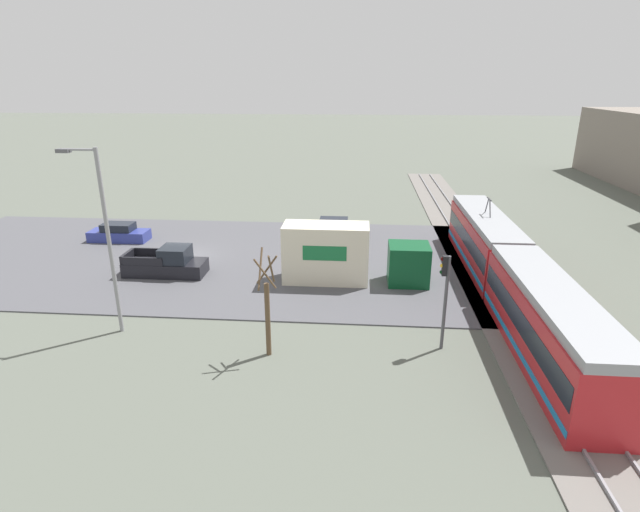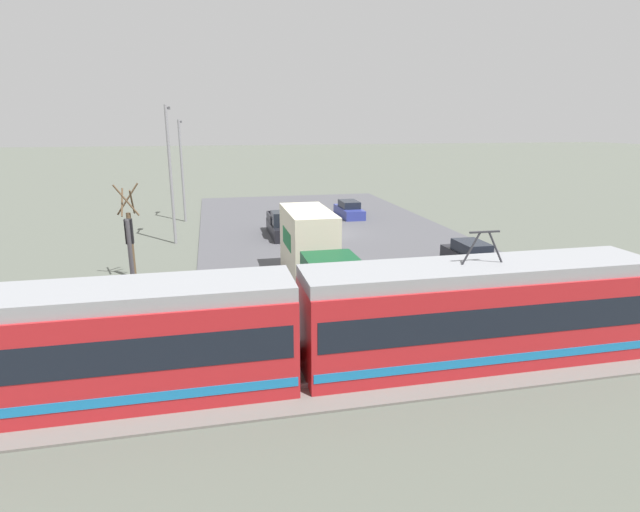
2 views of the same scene
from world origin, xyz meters
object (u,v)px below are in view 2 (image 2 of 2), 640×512
(pickup_truck, at_px, (284,226))
(street_lamp_mid_block, at_px, (182,164))
(traffic_light_pole, at_px, (132,262))
(street_tree, at_px, (131,236))
(light_rail_tram, at_px, (298,329))
(sedan_car_1, at_px, (349,210))
(sedan_car_0, at_px, (471,256))
(box_truck, at_px, (313,253))
(street_lamp_near_crossing, at_px, (170,167))

(pickup_truck, xyz_separation_m, street_lamp_mid_block, (7.47, -8.02, 4.09))
(traffic_light_pole, relative_size, street_tree, 0.92)
(light_rail_tram, height_order, sedan_car_1, light_rail_tram)
(sedan_car_0, bearing_deg, box_truck, 7.59)
(light_rail_tram, xyz_separation_m, street_lamp_near_crossing, (5.16, -21.09, 3.56))
(sedan_car_0, height_order, street_lamp_near_crossing, street_lamp_near_crossing)
(sedan_car_0, bearing_deg, street_lamp_near_crossing, -30.68)
(sedan_car_1, relative_size, street_tree, 0.89)
(light_rail_tram, xyz_separation_m, traffic_light_pole, (5.64, -4.67, 1.32))
(street_lamp_mid_block, bearing_deg, box_truck, 110.07)
(street_lamp_near_crossing, bearing_deg, pickup_truck, -177.80)
(street_tree, bearing_deg, street_lamp_mid_block, -97.08)
(sedan_car_1, height_order, street_tree, street_tree)
(traffic_light_pole, bearing_deg, street_lamp_near_crossing, -91.66)
(street_tree, bearing_deg, pickup_truck, -138.13)
(sedan_car_0, distance_m, traffic_light_pole, 18.97)
(pickup_truck, distance_m, street_tree, 12.88)
(sedan_car_1, bearing_deg, street_tree, 42.69)
(sedan_car_0, distance_m, street_lamp_mid_block, 25.52)
(traffic_light_pole, height_order, street_lamp_mid_block, street_lamp_mid_block)
(street_lamp_near_crossing, bearing_deg, traffic_light_pole, 88.34)
(traffic_light_pole, relative_size, street_lamp_near_crossing, 0.51)
(pickup_truck, relative_size, street_tree, 1.02)
(light_rail_tram, bearing_deg, sedan_car_0, -138.29)
(light_rail_tram, height_order, street_lamp_near_crossing, street_lamp_near_crossing)
(pickup_truck, relative_size, sedan_car_1, 1.14)
(pickup_truck, distance_m, street_lamp_mid_block, 11.70)
(light_rail_tram, xyz_separation_m, sedan_car_0, (-12.14, -10.83, -1.10))
(sedan_car_1, height_order, traffic_light_pole, traffic_light_pole)
(street_tree, distance_m, street_lamp_near_crossing, 8.93)
(light_rail_tram, height_order, box_truck, light_rail_tram)
(pickup_truck, distance_m, sedan_car_0, 14.21)
(traffic_light_pole, xyz_separation_m, street_lamp_near_crossing, (-0.48, -16.42, 2.24))
(pickup_truck, bearing_deg, street_tree, 41.87)
(sedan_car_1, xyz_separation_m, street_lamp_mid_block, (14.36, -1.41, 4.23))
(box_truck, relative_size, sedan_car_0, 2.09)
(sedan_car_1, bearing_deg, pickup_truck, 43.79)
(sedan_car_1, relative_size, street_lamp_mid_block, 0.55)
(light_rail_tram, bearing_deg, traffic_light_pole, -39.65)
(light_rail_tram, relative_size, street_lamp_mid_block, 2.96)
(box_truck, height_order, street_lamp_near_crossing, street_lamp_near_crossing)
(street_lamp_mid_block, bearing_deg, sedan_car_1, 174.37)
(light_rail_tram, height_order, sedan_car_0, light_rail_tram)
(sedan_car_1, height_order, street_lamp_mid_block, street_lamp_mid_block)
(sedan_car_1, relative_size, street_lamp_near_crossing, 0.49)
(sedan_car_0, xyz_separation_m, street_lamp_near_crossing, (17.31, -10.27, 4.66))
(pickup_truck, bearing_deg, traffic_light_pole, 63.64)
(traffic_light_pole, bearing_deg, street_tree, -81.39)
(street_lamp_near_crossing, bearing_deg, street_lamp_mid_block, -92.34)
(pickup_truck, height_order, traffic_light_pole, traffic_light_pole)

